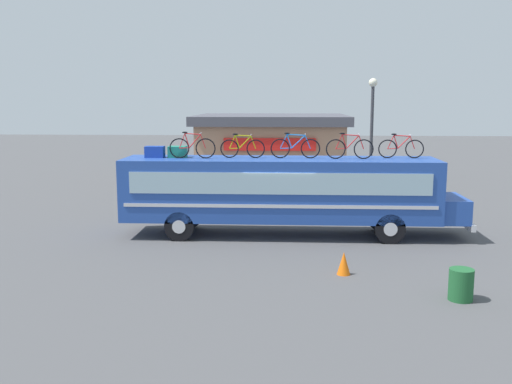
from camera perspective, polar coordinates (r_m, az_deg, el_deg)
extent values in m
plane|color=#4C4C4F|center=(21.44, 2.31, -4.29)|extent=(120.00, 120.00, 0.00)
cube|color=#23479E|center=(21.10, 2.34, 0.34)|extent=(11.42, 2.35, 2.22)
cube|color=#23479E|center=(22.03, 18.68, -1.55)|extent=(0.98, 2.16, 0.87)
cube|color=#99B7C6|center=(19.87, 2.30, 0.83)|extent=(10.51, 0.04, 0.76)
cube|color=#99B7C6|center=(22.23, 2.38, 1.72)|extent=(10.51, 0.04, 0.76)
cube|color=silver|center=(20.00, 2.29, -1.44)|extent=(10.97, 0.03, 0.12)
cube|color=silver|center=(22.35, 2.37, -0.31)|extent=(10.97, 0.03, 0.12)
cube|color=silver|center=(22.28, 19.97, -2.85)|extent=(0.16, 2.23, 0.24)
cylinder|color=black|center=(20.63, 13.15, -3.56)|extent=(1.06, 0.28, 1.06)
cylinder|color=silver|center=(20.63, 13.15, -3.56)|extent=(0.48, 0.30, 0.48)
cylinder|color=black|center=(22.63, 12.24, -2.41)|extent=(1.06, 0.28, 1.06)
cylinder|color=silver|center=(22.63, 12.24, -2.41)|extent=(0.48, 0.30, 0.48)
cylinder|color=black|center=(20.66, -7.61, -3.37)|extent=(1.06, 0.28, 1.06)
cylinder|color=silver|center=(20.66, -7.61, -3.37)|extent=(0.48, 0.30, 0.48)
cylinder|color=black|center=(22.65, -6.65, -2.25)|extent=(1.06, 0.28, 1.06)
cylinder|color=silver|center=(22.65, -6.65, -2.25)|extent=(0.48, 0.30, 0.48)
cube|color=#193899|center=(21.62, -10.00, 3.95)|extent=(0.69, 0.44, 0.42)
cube|color=#1E7F66|center=(21.55, -7.79, 3.98)|extent=(0.65, 0.55, 0.41)
torus|color=black|center=(21.17, -7.61, 4.33)|extent=(0.74, 0.04, 0.74)
torus|color=black|center=(21.01, -5.03, 4.34)|extent=(0.74, 0.04, 0.74)
cylinder|color=red|center=(21.10, -6.86, 5.08)|extent=(0.19, 0.04, 0.53)
cylinder|color=red|center=(21.05, -6.08, 5.04)|extent=(0.45, 0.04, 0.50)
cylinder|color=red|center=(21.05, -6.30, 5.74)|extent=(0.58, 0.04, 0.07)
cylinder|color=red|center=(21.14, -7.12, 4.36)|extent=(0.37, 0.03, 0.05)
cylinder|color=red|center=(21.13, -7.34, 5.05)|extent=(0.24, 0.03, 0.55)
cylinder|color=red|center=(21.01, -5.27, 5.02)|extent=(0.20, 0.03, 0.51)
cylinder|color=silver|center=(21.00, -5.52, 5.84)|extent=(0.03, 0.44, 0.03)
ellipsoid|color=black|center=(21.09, -7.08, 5.89)|extent=(0.20, 0.08, 0.06)
torus|color=black|center=(21.15, -2.65, 4.32)|extent=(0.68, 0.04, 0.68)
torus|color=black|center=(21.07, -0.03, 4.31)|extent=(0.68, 0.04, 0.68)
cylinder|color=#B2B20C|center=(21.10, -1.87, 5.01)|extent=(0.19, 0.04, 0.48)
cylinder|color=#B2B20C|center=(21.08, -1.08, 4.97)|extent=(0.45, 0.04, 0.47)
cylinder|color=#B2B20C|center=(21.07, -1.29, 5.61)|extent=(0.58, 0.04, 0.07)
cylinder|color=#B2B20C|center=(21.13, -2.15, 4.35)|extent=(0.37, 0.03, 0.05)
cylinder|color=#B2B20C|center=(21.12, -2.37, 4.99)|extent=(0.24, 0.03, 0.50)
cylinder|color=#B2B20C|center=(21.06, -0.27, 4.94)|extent=(0.20, 0.03, 0.47)
cylinder|color=silver|center=(21.05, -0.50, 5.70)|extent=(0.03, 0.44, 0.03)
ellipsoid|color=black|center=(21.09, -2.08, 5.76)|extent=(0.20, 0.08, 0.06)
torus|color=black|center=(21.04, 2.42, 4.34)|extent=(0.71, 0.04, 0.71)
torus|color=black|center=(21.05, 5.42, 4.31)|extent=(0.71, 0.04, 0.71)
cylinder|color=#197FDB|center=(21.01, 3.33, 5.06)|extent=(0.21, 0.04, 0.51)
cylinder|color=#197FDB|center=(21.02, 4.23, 5.00)|extent=(0.51, 0.04, 0.49)
cylinder|color=#197FDB|center=(21.00, 4.00, 5.68)|extent=(0.66, 0.04, 0.07)
cylinder|color=#197FDB|center=(21.03, 2.99, 4.36)|extent=(0.42, 0.03, 0.05)
cylinder|color=#197FDB|center=(21.02, 2.76, 5.03)|extent=(0.27, 0.03, 0.53)
cylinder|color=#197FDB|center=(21.03, 5.16, 4.96)|extent=(0.23, 0.03, 0.49)
cylinder|color=silver|center=(21.01, 4.90, 5.76)|extent=(0.03, 0.44, 0.03)
ellipsoid|color=black|center=(21.00, 3.09, 5.84)|extent=(0.20, 0.08, 0.06)
torus|color=black|center=(20.97, 7.92, 4.25)|extent=(0.71, 0.04, 0.71)
torus|color=black|center=(21.08, 10.64, 4.20)|extent=(0.71, 0.04, 0.71)
cylinder|color=red|center=(20.98, 8.75, 4.97)|extent=(0.19, 0.04, 0.51)
cylinder|color=red|center=(21.01, 9.57, 4.91)|extent=(0.47, 0.04, 0.49)
cylinder|color=red|center=(20.99, 9.37, 5.59)|extent=(0.60, 0.04, 0.07)
cylinder|color=red|center=(20.99, 8.44, 4.27)|extent=(0.38, 0.03, 0.05)
cylinder|color=red|center=(20.96, 8.23, 4.95)|extent=(0.25, 0.03, 0.53)
cylinder|color=red|center=(21.05, 10.41, 4.87)|extent=(0.21, 0.03, 0.50)
cylinder|color=silver|center=(21.02, 10.19, 5.67)|extent=(0.03, 0.44, 0.03)
ellipsoid|color=black|center=(20.95, 8.55, 5.77)|extent=(0.20, 0.08, 0.06)
torus|color=black|center=(21.58, 12.92, 4.20)|extent=(0.68, 0.04, 0.68)
torus|color=black|center=(21.77, 15.46, 4.14)|extent=(0.68, 0.04, 0.68)
cylinder|color=red|center=(21.62, 13.72, 4.86)|extent=(0.19, 0.04, 0.49)
cylinder|color=red|center=(21.67, 14.48, 4.80)|extent=(0.45, 0.04, 0.47)
cylinder|color=red|center=(21.64, 14.30, 5.43)|extent=(0.59, 0.04, 0.07)
cylinder|color=red|center=(21.62, 13.41, 4.21)|extent=(0.37, 0.03, 0.05)
cylinder|color=red|center=(21.58, 13.23, 4.84)|extent=(0.24, 0.03, 0.51)
cylinder|color=red|center=(21.74, 15.26, 4.75)|extent=(0.21, 0.03, 0.47)
cylinder|color=silver|center=(21.70, 15.06, 5.50)|extent=(0.03, 0.44, 0.03)
ellipsoid|color=black|center=(21.58, 13.54, 5.60)|extent=(0.20, 0.08, 0.06)
cube|color=tan|center=(36.28, 1.55, 4.03)|extent=(8.59, 7.91, 3.48)
cube|color=#4C4C56|center=(36.16, 1.57, 7.22)|extent=(9.28, 8.54, 0.55)
cube|color=red|center=(32.18, 1.37, 4.75)|extent=(5.15, 0.16, 0.70)
cylinder|color=#1E592D|center=(15.45, 19.68, -8.65)|extent=(0.61, 0.61, 0.81)
cone|color=orange|center=(16.82, 8.70, -7.00)|extent=(0.39, 0.39, 0.67)
cylinder|color=#38383D|center=(25.89, 11.34, 4.14)|extent=(0.14, 0.14, 5.60)
sphere|color=#F2EDCC|center=(25.81, 11.55, 10.60)|extent=(0.37, 0.37, 0.37)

